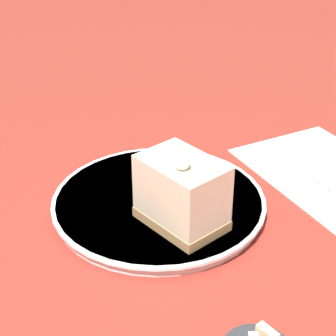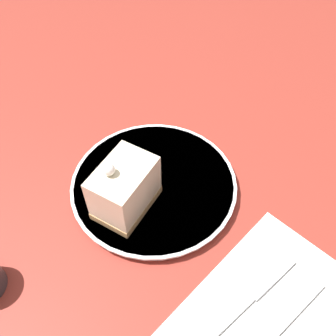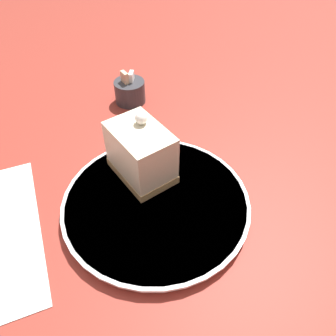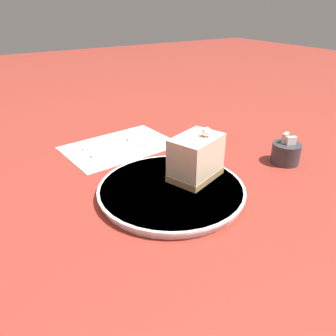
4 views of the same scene
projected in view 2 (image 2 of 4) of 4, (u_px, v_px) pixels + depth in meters
The scene contains 6 objects.
ground_plane at pixel (144, 206), 0.60m from camera, with size 4.00×4.00×0.00m, color maroon.
plate at pixel (154, 185), 0.62m from camera, with size 0.27×0.27×0.02m.
cake_slice at pixel (125, 188), 0.55m from camera, with size 0.10×0.12×0.10m.
napkin at pixel (267, 311), 0.49m from camera, with size 0.20×0.27×0.00m.
fork at pixel (276, 332), 0.47m from camera, with size 0.02×0.16×0.00m.
knife at pixel (260, 290), 0.51m from camera, with size 0.01×0.17×0.00m.
Camera 2 is at (-0.28, 0.18, 0.50)m, focal length 40.00 mm.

